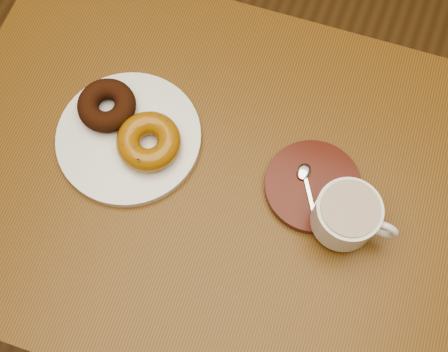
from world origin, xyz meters
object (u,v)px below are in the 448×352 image
(saucer, at_px, (313,186))
(coffee_cup, at_px, (347,215))
(donut_plate, at_px, (129,137))
(cafe_table, at_px, (213,202))

(saucer, relative_size, coffee_cup, 1.20)
(saucer, bearing_deg, donut_plate, -174.59)
(cafe_table, relative_size, coffee_cup, 7.31)
(donut_plate, relative_size, saucer, 1.55)
(donut_plate, height_order, saucer, saucer)
(donut_plate, distance_m, coffee_cup, 0.36)
(donut_plate, relative_size, coffee_cup, 1.85)
(donut_plate, xyz_separation_m, coffee_cup, (0.35, -0.01, 0.04))
(cafe_table, distance_m, saucer, 0.21)
(cafe_table, distance_m, donut_plate, 0.20)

